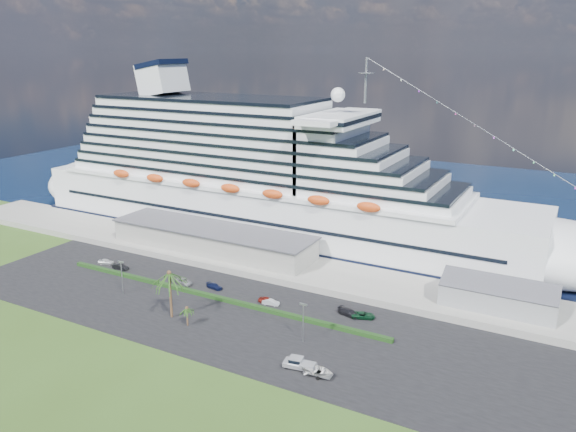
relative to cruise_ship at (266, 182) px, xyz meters
The scene contains 22 objects.
ground 69.56m from the cruise_ship, 71.40° to the right, with size 420.00×420.00×0.00m, color #324E1A.
asphalt_lot 59.58m from the cruise_ship, 67.89° to the right, with size 140.00×38.00×0.12m, color black.
wharf 35.90m from the cruise_ship, 48.10° to the right, with size 240.00×20.00×1.80m, color gray.
water 71.40m from the cruise_ship, 71.93° to the left, with size 420.00×160.00×0.02m, color black.
cruise_ship is the anchor object (origin of this frame).
terminal_building 26.92m from the cruise_ship, 98.22° to the right, with size 61.00×15.00×6.30m.
port_shed 78.32m from the cruise_ship, 18.08° to the right, with size 24.00×12.31×7.37m.
hedge 52.41m from the cruise_ship, 74.26° to the right, with size 88.00×1.10×0.90m, color black.
lamp_post_left 57.50m from the cruise_ship, 96.59° to the right, with size 1.60×0.35×8.27m.
lamp_post_right 70.64m from the cruise_ship, 53.44° to the right, with size 1.60×0.35×8.27m.
palm_tall 61.56m from the cruise_ship, 79.12° to the right, with size 8.82×8.82×11.13m.
palm_short 65.13m from the cruise_ship, 74.52° to the right, with size 3.53×3.53×4.56m.
parked_car_0 52.71m from the cruise_ship, 119.12° to the right, with size 1.71×4.26×1.45m, color silver.
parked_car_1 50.96m from the cruise_ship, 112.17° to the right, with size 1.59×4.56×1.50m, color black.
parked_car_2 47.43m from the cruise_ship, 86.68° to the right, with size 2.27×4.92×1.37m, color gray.
parked_car_3 47.30m from the cruise_ship, 75.92° to the right, with size 1.77×4.35×1.26m, color #121A40.
parked_car_4 53.91m from the cruise_ship, 59.13° to the right, with size 1.74×4.32×1.47m, color maroon.
parked_car_5 54.74m from the cruise_ship, 58.33° to the right, with size 1.38×3.96×1.30m, color silver.
parked_car_6 65.24m from the cruise_ship, 40.11° to the right, with size 2.35×5.10×1.42m, color #0D371E.
parked_car_7 63.10m from the cruise_ship, 42.19° to the right, with size 2.19×5.40×1.57m, color black.
pickup_truck 81.00m from the cruise_ship, 55.16° to the right, with size 6.38×3.17×2.15m.
boat_trailer 83.82m from the cruise_ship, 53.06° to the right, with size 6.44×4.19×1.85m.
Camera 1 is at (64.89, -81.37, 55.94)m, focal length 35.00 mm.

